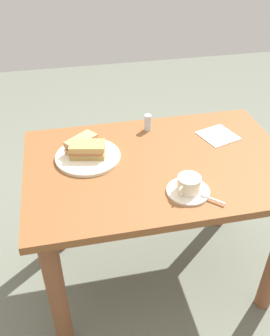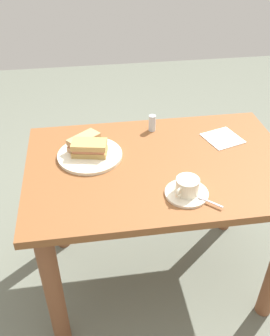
% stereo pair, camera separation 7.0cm
% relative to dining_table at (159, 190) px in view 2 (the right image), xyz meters
% --- Properties ---
extents(ground_plane, '(6.00, 6.00, 0.00)m').
position_rel_dining_table_xyz_m(ground_plane, '(0.00, 0.00, -0.57)').
color(ground_plane, '#64695C').
extents(dining_table, '(1.10, 0.72, 0.72)m').
position_rel_dining_table_xyz_m(dining_table, '(0.00, 0.00, 0.00)').
color(dining_table, brown).
rests_on(dining_table, ground_plane).
extents(sandwich_plate, '(0.27, 0.27, 0.01)m').
position_rel_dining_table_xyz_m(sandwich_plate, '(-0.28, 0.09, 0.15)').
color(sandwich_plate, beige).
rests_on(sandwich_plate, dining_table).
extents(sandwich_front, '(0.16, 0.11, 0.06)m').
position_rel_dining_table_xyz_m(sandwich_front, '(-0.28, 0.09, 0.19)').
color(sandwich_front, '#AE8949').
rests_on(sandwich_front, sandwich_plate).
extents(sandwich_back, '(0.15, 0.14, 0.06)m').
position_rel_dining_table_xyz_m(sandwich_back, '(-0.30, 0.14, 0.19)').
color(sandwich_back, tan).
rests_on(sandwich_back, sandwich_plate).
extents(coffee_saucer, '(0.16, 0.16, 0.01)m').
position_rel_dining_table_xyz_m(coffee_saucer, '(0.06, -0.21, 0.15)').
color(coffee_saucer, beige).
rests_on(coffee_saucer, dining_table).
extents(coffee_cup, '(0.10, 0.09, 0.06)m').
position_rel_dining_table_xyz_m(coffee_cup, '(0.05, -0.21, 0.19)').
color(coffee_cup, beige).
rests_on(coffee_cup, coffee_saucer).
extents(spoon, '(0.08, 0.08, 0.01)m').
position_rel_dining_table_xyz_m(spoon, '(0.11, -0.26, 0.16)').
color(spoon, silver).
rests_on(spoon, coffee_saucer).
extents(napkin, '(0.19, 0.19, 0.00)m').
position_rel_dining_table_xyz_m(napkin, '(0.32, 0.14, 0.15)').
color(napkin, white).
rests_on(napkin, dining_table).
extents(salt_shaker, '(0.03, 0.03, 0.08)m').
position_rel_dining_table_xyz_m(salt_shaker, '(0.01, 0.26, 0.19)').
color(salt_shaker, silver).
rests_on(salt_shaker, dining_table).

